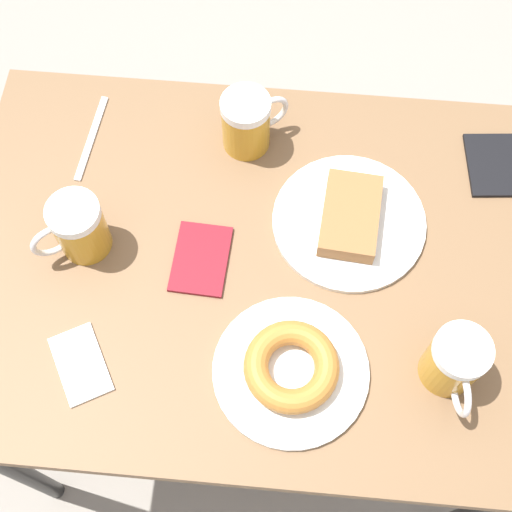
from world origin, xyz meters
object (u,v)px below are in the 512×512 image
(plate_with_cake, at_px, (349,219))
(passport_near_edge, at_px, (493,165))
(plate_with_donut, at_px, (291,368))
(beer_mug_right, at_px, (247,122))
(beer_mug_center, at_px, (78,228))
(passport_far_edge, at_px, (201,259))
(beer_mug_left, at_px, (455,362))
(napkin_folded, at_px, (81,364))
(fork, at_px, (92,138))

(plate_with_cake, xyz_separation_m, passport_near_edge, (0.13, -0.25, -0.01))
(plate_with_donut, xyz_separation_m, beer_mug_right, (0.41, 0.10, 0.04))
(beer_mug_center, bearing_deg, passport_near_edge, -72.61)
(passport_near_edge, distance_m, passport_far_edge, 0.53)
(beer_mug_left, height_order, napkin_folded, beer_mug_left)
(beer_mug_left, relative_size, passport_far_edge, 0.96)
(plate_with_donut, bearing_deg, beer_mug_right, 14.20)
(passport_far_edge, bearing_deg, napkin_folded, 139.94)
(beer_mug_right, bearing_deg, beer_mug_center, 132.31)
(beer_mug_left, distance_m, passport_near_edge, 0.39)
(napkin_folded, relative_size, fork, 0.75)
(napkin_folded, height_order, passport_near_edge, passport_near_edge)
(plate_with_donut, xyz_separation_m, beer_mug_center, (0.19, 0.35, 0.04))
(plate_with_donut, distance_m, passport_near_edge, 0.51)
(plate_with_cake, height_order, passport_far_edge, plate_with_cake)
(beer_mug_right, bearing_deg, napkin_folded, 153.29)
(plate_with_cake, relative_size, napkin_folded, 1.89)
(plate_with_donut, bearing_deg, passport_near_edge, -39.19)
(beer_mug_center, bearing_deg, fork, 8.02)
(fork, bearing_deg, beer_mug_left, -121.28)
(plate_with_cake, distance_m, fork, 0.48)
(plate_with_donut, xyz_separation_m, fork, (0.39, 0.38, -0.02))
(plate_with_cake, bearing_deg, beer_mug_left, -147.56)
(napkin_folded, bearing_deg, beer_mug_center, 8.85)
(plate_with_donut, xyz_separation_m, beer_mug_left, (0.02, -0.23, 0.04))
(beer_mug_center, bearing_deg, beer_mug_right, -47.69)
(beer_mug_center, bearing_deg, beer_mug_left, -105.93)
(passport_far_edge, bearing_deg, beer_mug_center, 86.47)
(beer_mug_left, relative_size, napkin_folded, 0.92)
(plate_with_cake, xyz_separation_m, plate_with_donut, (-0.26, 0.08, 0.01))
(plate_with_cake, height_order, beer_mug_left, beer_mug_left)
(beer_mug_right, xyz_separation_m, passport_near_edge, (-0.01, -0.43, -0.05))
(napkin_folded, xyz_separation_m, passport_far_edge, (0.19, -0.16, 0.00))
(plate_with_cake, bearing_deg, passport_near_edge, -61.23)
(fork, bearing_deg, napkin_folded, -171.56)
(napkin_folded, bearing_deg, fork, 8.44)
(plate_with_cake, relative_size, beer_mug_center, 2.26)
(beer_mug_left, bearing_deg, beer_mug_right, 40.79)
(plate_with_donut, height_order, beer_mug_left, beer_mug_left)
(napkin_folded, xyz_separation_m, fork, (0.41, 0.06, -0.00))
(plate_with_donut, distance_m, beer_mug_center, 0.40)
(plate_with_donut, xyz_separation_m, passport_far_edge, (0.17, 0.16, -0.02))
(plate_with_donut, bearing_deg, fork, 44.10)
(plate_with_donut, bearing_deg, napkin_folded, 93.06)
(beer_mug_right, distance_m, passport_near_edge, 0.43)
(beer_mug_left, bearing_deg, plate_with_cake, 32.44)
(beer_mug_left, relative_size, beer_mug_center, 1.10)
(passport_near_edge, bearing_deg, plate_with_cake, 118.77)
(plate_with_cake, distance_m, beer_mug_left, 0.29)
(beer_mug_right, height_order, passport_near_edge, beer_mug_right)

